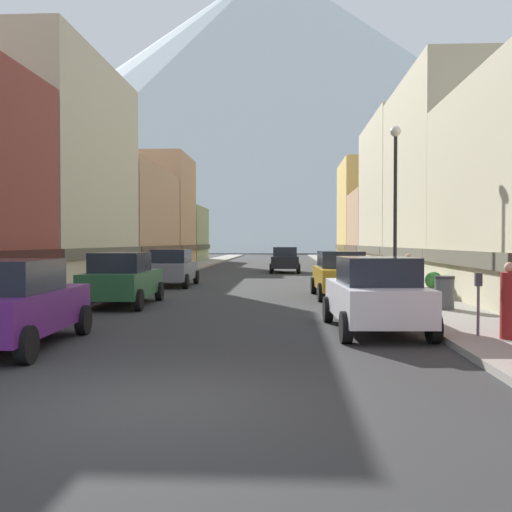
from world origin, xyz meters
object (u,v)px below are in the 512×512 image
car_right_1 (341,274)px  trash_bin_right (444,293)px  pedestrian_1 (409,276)px  pedestrian_0 (509,304)px  car_left_1 (122,279)px  car_right_0 (375,294)px  car_left_2 (172,268)px  car_driving_0 (285,260)px  parking_meter_near (478,295)px  streetlamp_right (395,187)px  potted_plant_1 (417,281)px  potted_plant_2 (434,283)px  car_left_0 (12,303)px

car_right_1 → trash_bin_right: 5.80m
pedestrian_1 → trash_bin_right: bearing=-88.8°
car_right_1 → pedestrian_0: 10.83m
car_left_1 → car_right_0: same height
car_left_2 → pedestrian_1: size_ratio=2.85×
car_right_1 → car_driving_0: size_ratio=1.01×
car_left_2 → car_right_0: 16.04m
car_right_1 → parking_meter_near: size_ratio=3.35×
car_left_2 → car_right_0: size_ratio=0.99×
car_left_1 → car_left_2: 8.69m
car_driving_0 → trash_bin_right: car_driving_0 is taller
car_driving_0 → streetlamp_right: 21.73m
trash_bin_right → pedestrian_0: (-0.10, -5.34, 0.23)m
car_left_1 → car_right_0: (7.60, -5.44, 0.00)m
car_right_0 → trash_bin_right: size_ratio=4.57×
car_left_1 → car_right_1: (7.60, 3.30, 0.00)m
trash_bin_right → potted_plant_1: (0.65, 6.60, -0.10)m
potted_plant_2 → pedestrian_1: 1.05m
potted_plant_1 → streetlamp_right: 5.64m
car_left_1 → trash_bin_right: bearing=-10.6°
car_right_0 → pedestrian_1: bearing=73.3°
car_left_0 → streetlamp_right: size_ratio=0.76×
car_right_1 → pedestrian_1: bearing=-13.2°
trash_bin_right → potted_plant_1: trash_bin_right is taller
car_left_0 → car_right_0: size_ratio=1.00×
trash_bin_right → potted_plant_2: 3.98m
car_left_0 → trash_bin_right: 11.82m
trash_bin_right → pedestrian_0: size_ratio=0.62×
potted_plant_2 → trash_bin_right: bearing=-99.4°
streetlamp_right → trash_bin_right: bearing=-67.8°
car_right_0 → potted_plant_1: 10.63m
car_left_2 → car_right_0: same height
car_left_0 → pedestrian_0: (10.05, 0.72, -0.03)m
parking_meter_near → pedestrian_1: pedestrian_1 is taller
car_left_2 → pedestrian_0: 18.84m
car_left_1 → pedestrian_1: size_ratio=2.87×
car_left_2 → car_right_1: size_ratio=0.99×
car_left_2 → trash_bin_right: 14.67m
parking_meter_near → car_left_0: bearing=-173.4°
parking_meter_near → pedestrian_1: bearing=87.0°
car_left_1 → potted_plant_2: (10.80, 2.02, -0.25)m
car_right_1 → car_left_0: bearing=-124.0°
car_right_1 → pedestrian_1: car_right_1 is taller
car_left_1 → pedestrian_1: car_left_1 is taller
trash_bin_right → streetlamp_right: bearing=112.2°
car_left_2 → streetlamp_right: (9.15, -8.14, 3.09)m
car_left_0 → potted_plant_2: size_ratio=4.92×
parking_meter_near → streetlamp_right: size_ratio=0.23×
car_right_0 → pedestrian_1: size_ratio=2.89×
pedestrian_1 → potted_plant_2: bearing=-43.3°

